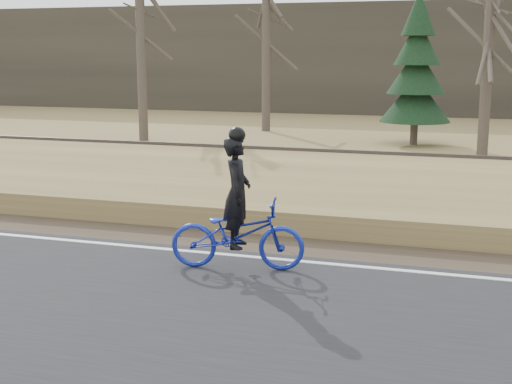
% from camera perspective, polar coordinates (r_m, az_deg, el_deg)
% --- Properties ---
extents(treeline_backdrop, '(120.00, 4.00, 6.00)m').
position_cam_1_polar(treeline_backdrop, '(40.59, 19.62, 9.98)').
color(treeline_backdrop, '#383328').
rests_on(treeline_backdrop, ground).
extents(cyclist, '(2.18, 1.10, 2.22)m').
position_cam_1_polar(cyclist, '(11.04, -1.50, -2.64)').
color(cyclist, navy).
rests_on(cyclist, road).
extents(bare_tree_far_left, '(0.36, 0.36, 8.32)m').
position_cam_1_polar(bare_tree_far_left, '(27.89, -9.22, 12.60)').
color(bare_tree_far_left, brown).
rests_on(bare_tree_far_left, ground).
extents(bare_tree_left, '(0.36, 0.36, 7.64)m').
position_cam_1_polar(bare_tree_left, '(30.95, 0.82, 11.96)').
color(bare_tree_left, brown).
rests_on(bare_tree_left, ground).
extents(bare_tree_near_left, '(0.36, 0.36, 7.43)m').
position_cam_1_polar(bare_tree_near_left, '(23.71, 18.13, 11.41)').
color(bare_tree_near_left, brown).
rests_on(bare_tree_near_left, ground).
extents(conifer, '(2.60, 2.60, 5.60)m').
position_cam_1_polar(conifer, '(26.99, 12.72, 9.32)').
color(conifer, brown).
rests_on(conifer, ground).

